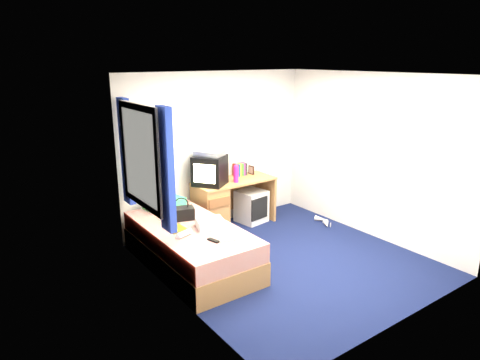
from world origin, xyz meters
TOP-DOWN VIEW (x-y plane):
  - ground at (0.00, 0.00)m, footprint 3.40×3.40m
  - room_shell at (0.00, 0.00)m, footprint 3.40×3.40m
  - bed at (-1.10, 0.61)m, footprint 1.01×2.00m
  - pillow at (-1.04, 1.45)m, footprint 0.58×0.43m
  - desk at (-0.13, 1.44)m, footprint 1.30×0.55m
  - storage_cube at (0.47, 1.40)m, footprint 0.48×0.48m
  - crt_tv at (-0.29, 1.44)m, footprint 0.59×0.60m
  - vcr at (-0.28, 1.44)m, footprint 0.44×0.48m
  - book_row at (0.38, 1.60)m, footprint 0.20×0.13m
  - picture_frame at (0.58, 1.55)m, footprint 0.03×0.12m
  - pink_water_bottle at (0.10, 1.31)m, footprint 0.09×0.09m
  - aerosol_can at (0.02, 1.51)m, footprint 0.06×0.06m
  - handbag at (-1.07, 0.89)m, footprint 0.36×0.27m
  - towel at (-0.91, 0.44)m, footprint 0.39×0.35m
  - magazine at (-1.29, 0.64)m, footprint 0.22×0.29m
  - water_bottle at (-1.31, 0.38)m, footprint 0.21×0.12m
  - colour_swatch_fan at (-0.98, -0.02)m, footprint 0.23×0.14m
  - remote_control at (-1.10, 0.05)m, footprint 0.09×0.17m
  - window_assembly at (-1.55, 0.90)m, footprint 0.11×1.42m
  - white_heels at (1.35, 0.61)m, footprint 0.29×0.44m

SIDE VIEW (x-z plane):
  - ground at x=0.00m, z-range 0.00..0.00m
  - white_heels at x=1.35m, z-range -0.01..0.09m
  - storage_cube at x=0.47m, z-range 0.00..0.52m
  - bed at x=-1.10m, z-range 0.00..0.54m
  - desk at x=-0.13m, z-range 0.03..0.78m
  - colour_swatch_fan at x=-0.98m, z-range 0.54..0.55m
  - magazine at x=-1.29m, z-range 0.54..0.55m
  - remote_control at x=-1.10m, z-range 0.54..0.56m
  - water_bottle at x=-1.31m, z-range 0.54..0.61m
  - towel at x=-0.91m, z-range 0.54..0.65m
  - pillow at x=-1.04m, z-range 0.54..0.66m
  - handbag at x=-1.07m, z-range 0.48..0.78m
  - picture_frame at x=0.58m, z-range 0.75..0.89m
  - aerosol_can at x=0.02m, z-range 0.75..0.92m
  - book_row at x=0.38m, z-range 0.75..0.95m
  - pink_water_bottle at x=0.10m, z-range 0.75..0.99m
  - crt_tv at x=-0.29m, z-range 0.75..1.19m
  - vcr at x=-0.28m, z-range 1.19..1.27m
  - window_assembly at x=-1.55m, z-range 0.72..2.12m
  - room_shell at x=0.00m, z-range -0.25..3.15m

